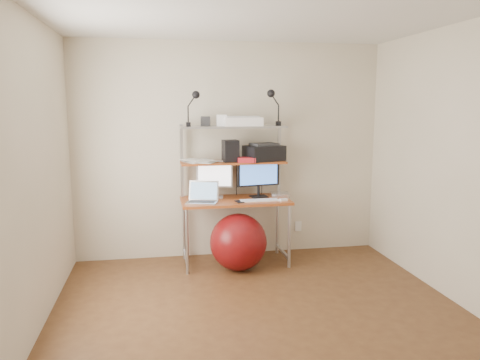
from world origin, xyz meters
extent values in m
plane|color=brown|center=(0.00, 0.00, 0.00)|extent=(3.60, 3.60, 0.00)
plane|color=silver|center=(0.00, 0.00, 2.50)|extent=(3.60, 3.60, 0.00)
plane|color=beige|center=(0.00, 1.80, 1.25)|extent=(3.60, 0.00, 3.60)
plane|color=beige|center=(0.00, -1.80, 1.25)|extent=(3.60, 0.00, 3.60)
plane|color=beige|center=(-1.80, 0.00, 1.25)|extent=(0.00, 3.60, 3.60)
plane|color=beige|center=(1.80, 0.00, 1.25)|extent=(0.00, 3.60, 3.60)
cube|color=#A75020|center=(0.00, 1.44, 0.72)|extent=(1.20, 0.60, 0.03)
cylinder|color=#AEAFB3|center=(-0.56, 1.18, 0.35)|extent=(0.04, 0.04, 0.71)
cylinder|color=#AEAFB3|center=(-0.56, 1.70, 0.35)|extent=(0.04, 0.04, 0.71)
cylinder|color=#AEAFB3|center=(0.56, 1.18, 0.35)|extent=(0.04, 0.04, 0.71)
cylinder|color=#AEAFB3|center=(0.56, 1.70, 0.35)|extent=(0.04, 0.04, 0.71)
cube|color=#AEAFB3|center=(-0.57, 1.70, 1.15)|extent=(0.03, 0.04, 0.84)
cube|color=#AEAFB3|center=(0.57, 1.70, 1.15)|extent=(0.03, 0.04, 0.84)
cube|color=#A75020|center=(0.00, 1.57, 1.14)|extent=(1.18, 0.34, 0.02)
cube|color=#AEAFB3|center=(0.00, 1.57, 1.54)|extent=(1.18, 0.34, 0.02)
cube|color=white|center=(0.85, 1.79, 0.30)|extent=(0.08, 0.01, 0.12)
cube|color=silver|center=(-0.21, 1.57, 0.75)|extent=(0.21, 0.17, 0.01)
cylinder|color=silver|center=(-0.21, 1.59, 0.81)|extent=(0.03, 0.03, 0.10)
cube|color=silver|center=(-0.21, 1.59, 1.01)|extent=(0.41, 0.11, 0.31)
plane|color=white|center=(-0.21, 1.57, 1.01)|extent=(0.36, 0.07, 0.37)
cube|color=black|center=(0.29, 1.52, 0.75)|extent=(0.20, 0.17, 0.01)
cylinder|color=black|center=(0.29, 1.54, 0.81)|extent=(0.03, 0.03, 0.11)
cube|color=black|center=(0.29, 1.54, 1.02)|extent=(0.50, 0.12, 0.30)
plane|color=#3E73D4|center=(0.29, 1.52, 1.02)|extent=(0.45, 0.08, 0.46)
cube|color=silver|center=(-0.38, 1.31, 0.75)|extent=(0.38, 0.31, 0.02)
cube|color=#2D2D30|center=(-0.38, 1.31, 0.76)|extent=(0.30, 0.21, 0.00)
cube|color=silver|center=(-0.35, 1.42, 0.86)|extent=(0.33, 0.16, 0.21)
plane|color=#6F94BA|center=(-0.35, 1.42, 0.86)|extent=(0.30, 0.16, 0.28)
cube|color=white|center=(0.25, 1.31, 0.75)|extent=(0.43, 0.13, 0.01)
cube|color=white|center=(0.51, 1.26, 0.75)|extent=(0.10, 0.07, 0.02)
cube|color=silver|center=(0.54, 1.53, 0.76)|extent=(0.23, 0.23, 0.04)
cube|color=black|center=(0.02, 1.29, 0.74)|extent=(0.09, 0.14, 0.01)
cube|color=black|center=(0.36, 1.58, 1.24)|extent=(0.49, 0.41, 0.17)
cube|color=#2D2D30|center=(0.36, 1.58, 1.34)|extent=(0.34, 0.29, 0.03)
cube|color=black|center=(-0.03, 1.55, 1.27)|extent=(0.18, 0.18, 0.24)
cube|color=red|center=(0.14, 1.46, 1.18)|extent=(0.22, 0.17, 0.05)
cube|color=white|center=(0.10, 1.54, 1.60)|extent=(0.42, 0.28, 0.09)
cube|color=silver|center=(0.10, 1.54, 1.65)|extent=(0.36, 0.21, 0.02)
cube|color=white|center=(-0.13, 1.57, 1.61)|extent=(0.11, 0.09, 0.13)
cube|color=#2D2D30|center=(-0.30, 1.63, 1.60)|extent=(0.12, 0.12, 0.10)
cube|color=black|center=(-0.50, 1.51, 1.57)|extent=(0.05, 0.06, 0.05)
cylinder|color=black|center=(-0.50, 1.51, 1.68)|extent=(0.02, 0.02, 0.17)
sphere|color=black|center=(-0.42, 1.50, 1.89)|extent=(0.08, 0.08, 0.08)
cube|color=black|center=(0.51, 1.54, 1.58)|extent=(0.05, 0.06, 0.05)
cylinder|color=black|center=(0.51, 1.54, 1.69)|extent=(0.02, 0.02, 0.18)
sphere|color=black|center=(0.42, 1.53, 1.91)|extent=(0.09, 0.09, 0.09)
sphere|color=maroon|center=(0.00, 1.22, 0.31)|extent=(0.62, 0.62, 0.62)
cube|color=white|center=(-0.43, 1.59, 1.15)|extent=(0.30, 0.34, 0.00)
cube|color=white|center=(-0.31, 1.52, 1.16)|extent=(0.32, 0.35, 0.00)
cube|color=white|center=(-0.41, 1.61, 1.16)|extent=(0.27, 0.32, 0.00)
cube|color=white|center=(-0.36, 1.55, 1.17)|extent=(0.29, 0.33, 0.00)
cube|color=white|center=(-0.35, 1.57, 1.17)|extent=(0.29, 0.33, 0.00)
cube|color=white|center=(-0.44, 1.59, 1.18)|extent=(0.34, 0.35, 0.00)
camera|label=1|loc=(-0.85, -3.61, 1.79)|focal=35.00mm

